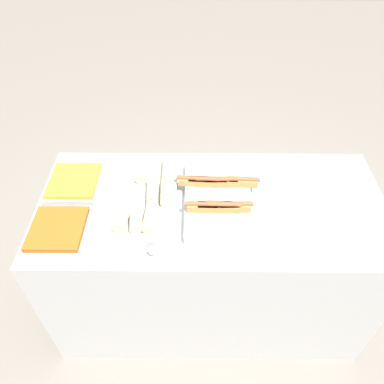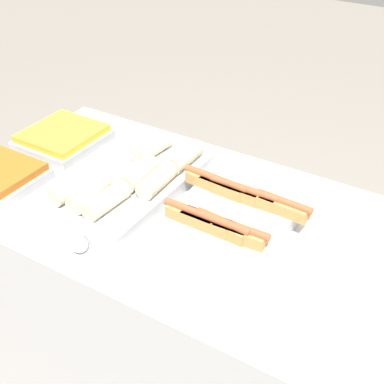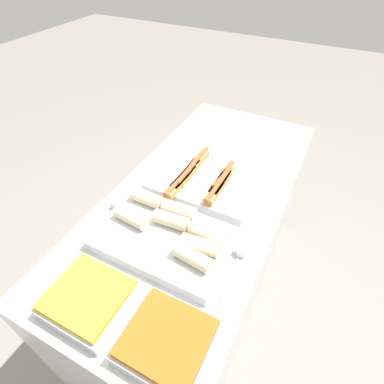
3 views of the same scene
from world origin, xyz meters
TOP-DOWN VIEW (x-y plane):
  - ground_plane at (0.00, 0.00)m, footprint 12.00×12.00m
  - counter at (0.00, 0.00)m, footprint 1.73×0.79m
  - tray_hotdogs at (0.02, 0.00)m, footprint 0.42×0.51m
  - tray_wraps at (-0.34, -0.01)m, footprint 0.35×0.55m
  - tray_side_front at (-0.70, -0.22)m, footprint 0.26×0.27m
  - tray_side_back at (-0.70, 0.09)m, footprint 0.26×0.27m
  - serving_spoon_near at (-0.29, -0.30)m, footprint 0.23×0.05m
  - serving_spoon_far at (-0.30, 0.30)m, footprint 0.21×0.05m

SIDE VIEW (x-z plane):
  - ground_plane at x=0.00m, z-range 0.00..0.00m
  - counter at x=0.00m, z-range 0.00..0.93m
  - serving_spoon_near at x=-0.29m, z-range 0.92..0.97m
  - serving_spoon_far at x=-0.30m, z-range 0.92..0.97m
  - tray_side_front at x=-0.70m, z-range 0.92..1.00m
  - tray_side_back at x=-0.70m, z-range 0.92..1.00m
  - tray_hotdogs at x=0.02m, z-range 0.91..1.01m
  - tray_wraps at x=-0.34m, z-range 0.91..1.02m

